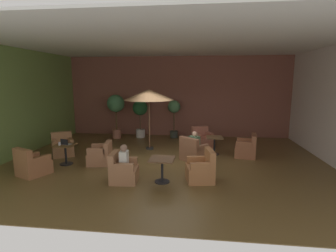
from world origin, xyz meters
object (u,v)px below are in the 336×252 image
at_px(armchair_front_right_east, 123,171).
at_px(potted_tree_mid_right, 174,112).
at_px(patron_blue_shirt, 124,157).
at_px(armchair_front_right_north, 201,170).
at_px(patio_umbrella_tall_red, 149,95).
at_px(cafe_table_front_right, 162,165).
at_px(potted_tree_mid_left, 116,107).
at_px(armchair_front_left_south, 101,156).
at_px(armchair_mid_center_south, 246,148).
at_px(potted_tree_left_corner, 140,112).
at_px(open_laptop, 66,143).
at_px(armchair_front_left_north, 63,147).
at_px(cafe_table_front_left, 65,150).
at_px(iced_drink_cup, 59,144).
at_px(armchair_mid_center_north, 202,140).
at_px(patron_by_window, 194,141).
at_px(armchair_front_left_east, 32,165).
at_px(cafe_table_mid_center, 214,142).
at_px(armchair_mid_center_east, 193,152).

bearing_deg(armchair_front_right_east, potted_tree_mid_right, 81.34).
bearing_deg(armchair_front_right_east, patron_blue_shirt, 4.37).
relative_size(armchair_front_right_north, patio_umbrella_tall_red, 0.37).
distance_m(cafe_table_front_right, potted_tree_mid_left, 6.21).
xyz_separation_m(armchair_front_left_south, potted_tree_mid_left, (-0.72, 3.99, 1.24)).
xyz_separation_m(armchair_front_right_north, armchair_mid_center_south, (1.68, 2.57, -0.01)).
bearing_deg(potted_tree_left_corner, open_laptop, -109.30).
distance_m(armchair_front_left_north, open_laptop, 1.26).
relative_size(cafe_table_front_left, armchair_mid_center_south, 0.78).
distance_m(armchair_mid_center_south, iced_drink_cup, 6.62).
bearing_deg(armchair_mid_center_north, patron_by_window, -98.48).
xyz_separation_m(potted_tree_mid_right, patron_by_window, (1.08, -3.60, -0.60)).
height_order(armchair_front_left_east, armchair_mid_center_south, armchair_front_left_east).
relative_size(armchair_front_right_north, cafe_table_mid_center, 1.32).
xyz_separation_m(cafe_table_front_left, potted_tree_mid_left, (0.46, 4.15, 1.06)).
bearing_deg(patron_blue_shirt, armchair_mid_center_east, 49.14).
distance_m(armchair_front_left_south, potted_tree_mid_right, 4.97).
distance_m(potted_tree_left_corner, patron_by_window, 4.49).
distance_m(armchair_mid_center_north, armchair_mid_center_east, 2.01).
relative_size(armchair_front_left_south, cafe_table_mid_center, 1.21).
relative_size(armchair_front_right_east, armchair_mid_center_north, 0.85).
relative_size(cafe_table_mid_center, armchair_mid_center_east, 0.63).
bearing_deg(armchair_mid_center_north, armchair_front_left_east, -141.92).
distance_m(armchair_mid_center_south, potted_tree_mid_right, 4.31).
height_order(cafe_table_mid_center, armchair_mid_center_south, armchair_mid_center_south).
bearing_deg(potted_tree_left_corner, cafe_table_mid_center, -37.08).
bearing_deg(armchair_front_left_east, patio_umbrella_tall_red, 48.89).
height_order(patio_umbrella_tall_red, patron_by_window, patio_umbrella_tall_red).
bearing_deg(open_laptop, armchair_mid_center_east, 12.15).
xyz_separation_m(patron_by_window, iced_drink_cup, (-4.46, -1.07, 0.05)).
height_order(armchair_front_left_south, armchair_mid_center_north, armchair_mid_center_north).
bearing_deg(cafe_table_front_right, armchair_mid_center_south, 45.15).
bearing_deg(cafe_table_mid_center, potted_tree_mid_left, 153.27).
bearing_deg(armchair_front_left_south, potted_tree_mid_left, 100.19).
distance_m(armchair_front_left_east, open_laptop, 1.28).
distance_m(cafe_table_front_right, armchair_mid_center_south, 3.94).
distance_m(armchair_mid_center_east, potted_tree_mid_left, 5.16).
relative_size(cafe_table_mid_center, patron_blue_shirt, 1.01).
height_order(cafe_table_front_right, patron_blue_shirt, patron_blue_shirt).
relative_size(armchair_front_left_east, armchair_mid_center_east, 0.94).
distance_m(potted_tree_left_corner, patron_blue_shirt, 5.81).
xyz_separation_m(armchair_mid_center_north, patron_by_window, (-0.29, -1.95, 0.38)).
bearing_deg(patio_umbrella_tall_red, armchair_mid_center_east, -36.37).
bearing_deg(armchair_front_right_east, patron_by_window, 48.55).
height_order(cafe_table_front_right, patio_umbrella_tall_red, patio_umbrella_tall_red).
height_order(armchair_front_right_east, cafe_table_mid_center, armchair_front_right_east).
height_order(armchair_front_left_south, patio_umbrella_tall_red, patio_umbrella_tall_red).
xyz_separation_m(cafe_table_front_left, open_laptop, (0.02, 0.01, 0.25)).
relative_size(armchair_front_left_south, armchair_front_right_north, 0.91).
distance_m(armchair_mid_center_east, patron_by_window, 0.38).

